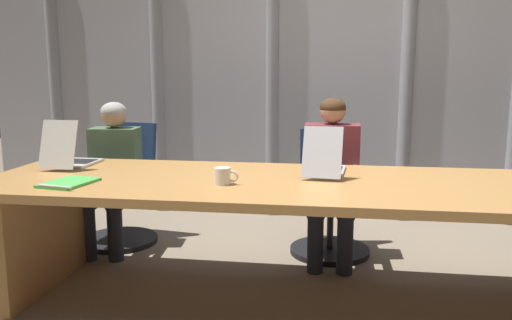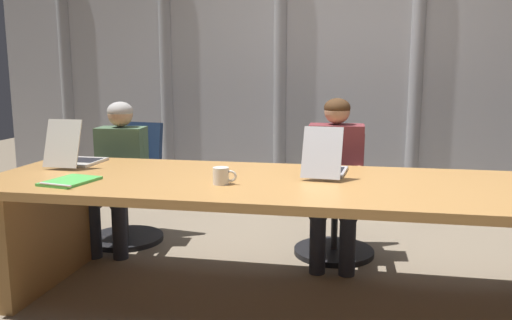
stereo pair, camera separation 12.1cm
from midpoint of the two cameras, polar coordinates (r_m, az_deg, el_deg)
The scene contains 11 objects.
ground_plane at distance 3.23m, azimuth 6.51°, elevation -15.42°, with size 13.41×13.41×0.00m, color #7F705B.
conference_table at distance 3.03m, azimuth 6.74°, elevation -5.00°, with size 4.03×1.11×0.75m.
curtain_backdrop at distance 4.89m, azimuth 7.69°, elevation 9.59°, with size 6.71×0.17×2.72m.
laptop_left_end at distance 3.66m, azimuth -20.46°, elevation 0.28°, with size 0.24×0.44×0.32m.
laptop_left_mid at distance 3.19m, azimuth 6.45°, elevation -0.54°, with size 0.27×0.47×0.30m.
office_chair_left_end at distance 4.37m, azimuth -15.24°, elevation -4.11°, with size 0.60×0.61×0.95m.
office_chair_left_mid at distance 4.01m, azimuth 7.20°, elevation -5.20°, with size 0.60×0.61×0.92m.
person_left_end at distance 4.16m, azimuth -16.24°, elevation -0.73°, with size 0.41×0.57×1.13m.
person_left_mid at distance 3.79m, azimuth 7.34°, elevation -1.13°, with size 0.41×0.55×1.18m.
coffee_mug_near at distance 2.90m, azimuth -4.81°, elevation -1.77°, with size 0.14×0.09×0.10m.
spiral_notepad at distance 3.11m, azimuth -20.88°, elevation -2.35°, with size 0.27×0.34×0.03m.
Camera 1 is at (0.02, -2.93, 1.38)m, focal length 36.58 mm.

